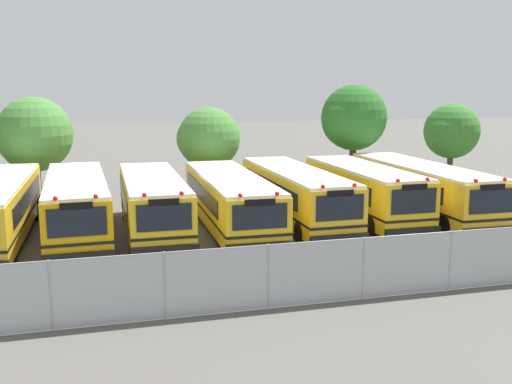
{
  "coord_description": "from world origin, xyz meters",
  "views": [
    {
      "loc": [
        -5.75,
        -25.98,
        6.41
      ],
      "look_at": [
        1.36,
        0.0,
        1.6
      ],
      "focal_mm": 41.57,
      "sensor_mm": 36.0,
      "label": 1
    }
  ],
  "objects_px": {
    "traffic_cone": "(318,284)",
    "school_bus_6": "(420,188)",
    "school_bus_3": "(230,199)",
    "school_bus_5": "(363,191)",
    "school_bus_2": "(153,202)",
    "school_bus_4": "(295,193)",
    "school_bus_1": "(77,204)",
    "tree_3": "(352,119)",
    "tree_2": "(206,139)",
    "tree_1": "(33,135)",
    "tree_4": "(450,132)"
  },
  "relations": [
    {
      "from": "school_bus_3",
      "to": "tree_1",
      "type": "distance_m",
      "value": 12.52
    },
    {
      "from": "school_bus_3",
      "to": "tree_4",
      "type": "xyz_separation_m",
      "value": [
        17.02,
        8.72,
        2.04
      ]
    },
    {
      "from": "school_bus_4",
      "to": "tree_2",
      "type": "relative_size",
      "value": 2.04
    },
    {
      "from": "school_bus_5",
      "to": "traffic_cone",
      "type": "bearing_deg",
      "value": 57.5
    },
    {
      "from": "school_bus_3",
      "to": "tree_4",
      "type": "distance_m",
      "value": 19.23
    },
    {
      "from": "school_bus_1",
      "to": "school_bus_3",
      "type": "height_order",
      "value": "school_bus_1"
    },
    {
      "from": "school_bus_2",
      "to": "tree_3",
      "type": "bearing_deg",
      "value": -150.22
    },
    {
      "from": "school_bus_3",
      "to": "tree_3",
      "type": "bearing_deg",
      "value": -141.43
    },
    {
      "from": "tree_4",
      "to": "school_bus_4",
      "type": "bearing_deg",
      "value": -148.29
    },
    {
      "from": "school_bus_3",
      "to": "school_bus_6",
      "type": "xyz_separation_m",
      "value": [
        9.74,
        -0.01,
        0.08
      ]
    },
    {
      "from": "school_bus_6",
      "to": "traffic_cone",
      "type": "xyz_separation_m",
      "value": [
        -8.96,
        -9.15,
        -1.2
      ]
    },
    {
      "from": "school_bus_1",
      "to": "tree_2",
      "type": "bearing_deg",
      "value": -134.8
    },
    {
      "from": "school_bus_2",
      "to": "school_bus_3",
      "type": "relative_size",
      "value": 0.9
    },
    {
      "from": "school_bus_3",
      "to": "tree_4",
      "type": "bearing_deg",
      "value": -151.87
    },
    {
      "from": "school_bus_4",
      "to": "tree_4",
      "type": "distance_m",
      "value": 16.36
    },
    {
      "from": "tree_2",
      "to": "tree_1",
      "type": "bearing_deg",
      "value": 176.99
    },
    {
      "from": "tree_1",
      "to": "school_bus_6",
      "type": "bearing_deg",
      "value": -23.84
    },
    {
      "from": "school_bus_1",
      "to": "school_bus_4",
      "type": "height_order",
      "value": "school_bus_1"
    },
    {
      "from": "school_bus_3",
      "to": "school_bus_5",
      "type": "height_order",
      "value": "school_bus_5"
    },
    {
      "from": "school_bus_2",
      "to": "school_bus_3",
      "type": "xyz_separation_m",
      "value": [
        3.49,
        0.04,
        -0.04
      ]
    },
    {
      "from": "tree_1",
      "to": "traffic_cone",
      "type": "relative_size",
      "value": 12.23
    },
    {
      "from": "school_bus_2",
      "to": "tree_2",
      "type": "distance_m",
      "value": 8.98
    },
    {
      "from": "tree_4",
      "to": "traffic_cone",
      "type": "xyz_separation_m",
      "value": [
        -16.24,
        -17.87,
        -3.16
      ]
    },
    {
      "from": "school_bus_3",
      "to": "school_bus_5",
      "type": "bearing_deg",
      "value": -179.72
    },
    {
      "from": "tree_1",
      "to": "tree_4",
      "type": "distance_m",
      "value": 26.08
    },
    {
      "from": "school_bus_1",
      "to": "tree_3",
      "type": "height_order",
      "value": "tree_3"
    },
    {
      "from": "school_bus_2",
      "to": "school_bus_4",
      "type": "height_order",
      "value": "school_bus_4"
    },
    {
      "from": "school_bus_5",
      "to": "tree_2",
      "type": "distance_m",
      "value": 10.23
    },
    {
      "from": "school_bus_1",
      "to": "school_bus_3",
      "type": "xyz_separation_m",
      "value": [
        6.71,
        -0.23,
        -0.07
      ]
    },
    {
      "from": "school_bus_4",
      "to": "school_bus_6",
      "type": "bearing_deg",
      "value": 178.07
    },
    {
      "from": "school_bus_1",
      "to": "traffic_cone",
      "type": "height_order",
      "value": "school_bus_1"
    },
    {
      "from": "tree_3",
      "to": "tree_1",
      "type": "bearing_deg",
      "value": 175.91
    },
    {
      "from": "tree_1",
      "to": "school_bus_2",
      "type": "bearing_deg",
      "value": -56.31
    },
    {
      "from": "traffic_cone",
      "to": "school_bus_4",
      "type": "bearing_deg",
      "value": 75.41
    },
    {
      "from": "school_bus_1",
      "to": "tree_3",
      "type": "xyz_separation_m",
      "value": [
        15.81,
        6.77,
        3.06
      ]
    },
    {
      "from": "school_bus_4",
      "to": "tree_3",
      "type": "relative_size",
      "value": 1.64
    },
    {
      "from": "school_bus_4",
      "to": "tree_3",
      "type": "xyz_separation_m",
      "value": [
        5.89,
        6.82,
        3.07
      ]
    },
    {
      "from": "school_bus_4",
      "to": "school_bus_5",
      "type": "xyz_separation_m",
      "value": [
        3.37,
        -0.27,
        0.03
      ]
    },
    {
      "from": "school_bus_6",
      "to": "tree_3",
      "type": "xyz_separation_m",
      "value": [
        -0.64,
        7.01,
        3.05
      ]
    },
    {
      "from": "school_bus_5",
      "to": "school_bus_6",
      "type": "relative_size",
      "value": 0.85
    },
    {
      "from": "school_bus_3",
      "to": "traffic_cone",
      "type": "distance_m",
      "value": 9.26
    },
    {
      "from": "school_bus_3",
      "to": "tree_1",
      "type": "bearing_deg",
      "value": -41.5
    },
    {
      "from": "traffic_cone",
      "to": "school_bus_6",
      "type": "bearing_deg",
      "value": 45.59
    },
    {
      "from": "school_bus_5",
      "to": "tree_4",
      "type": "height_order",
      "value": "tree_4"
    },
    {
      "from": "school_bus_2",
      "to": "tree_3",
      "type": "distance_m",
      "value": 14.76
    },
    {
      "from": "school_bus_2",
      "to": "school_bus_6",
      "type": "height_order",
      "value": "school_bus_6"
    },
    {
      "from": "school_bus_2",
      "to": "traffic_cone",
      "type": "height_order",
      "value": "school_bus_2"
    },
    {
      "from": "school_bus_1",
      "to": "tree_2",
      "type": "distance_m",
      "value": 10.57
    },
    {
      "from": "school_bus_2",
      "to": "school_bus_5",
      "type": "relative_size",
      "value": 1.03
    },
    {
      "from": "tree_3",
      "to": "school_bus_2",
      "type": "bearing_deg",
      "value": -150.81
    }
  ]
}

